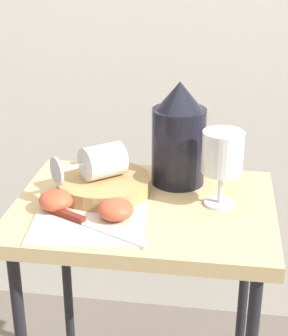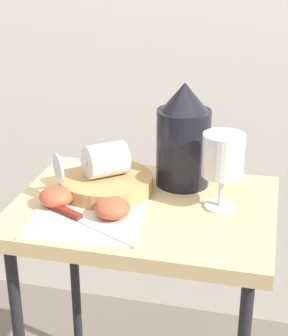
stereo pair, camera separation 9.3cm
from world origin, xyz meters
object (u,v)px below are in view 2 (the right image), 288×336
basket_tray (106,184)px  pitcher (184,144)px  wine_glass_tipped_near (104,160)px  apple_half_right (113,208)px  wine_glass_upright (223,159)px  table (144,239)px  knife (79,218)px  apple_half_left (56,197)px

basket_tray → pitcher: pitcher is taller
wine_glass_tipped_near → apple_half_right: wine_glass_tipped_near is taller
wine_glass_upright → wine_glass_tipped_near: size_ratio=1.00×
apple_half_right → table: bearing=59.9°
table → wine_glass_tipped_near: size_ratio=4.50×
basket_tray → apple_half_right: bearing=-67.0°
wine_glass_tipped_near → knife: wine_glass_tipped_near is taller
table → wine_glass_upright: (0.15, 0.02, 0.19)m
pitcher → apple_half_right: (-0.10, -0.19, -0.07)m
basket_tray → knife: bearing=-94.4°
wine_glass_tipped_near → apple_half_left: size_ratio=2.27×
wine_glass_tipped_near → apple_half_left: 0.13m
wine_glass_tipped_near → apple_half_right: (0.05, -0.12, -0.05)m
table → basket_tray: (-0.09, 0.04, 0.10)m
basket_tray → wine_glass_tipped_near: 0.05m
table → apple_half_right: (-0.04, -0.08, 0.11)m
table → wine_glass_upright: wine_glass_upright is taller
table → knife: bearing=-135.2°
pitcher → knife: size_ratio=1.08×
basket_tray → apple_half_left: 0.12m
pitcher → wine_glass_tipped_near: pitcher is taller
wine_glass_upright → knife: wine_glass_upright is taller
wine_glass_tipped_near → knife: size_ratio=0.74×
apple_half_right → knife: bearing=-155.4°
table → apple_half_left: (-0.17, -0.05, 0.11)m
basket_tray → wine_glass_upright: (0.25, -0.02, 0.09)m
table → knife: size_ratio=3.32×
wine_glass_upright → apple_half_right: bearing=-153.8°
table → apple_half_right: apple_half_right is taller
knife → table: bearing=44.8°
wine_glass_tipped_near → apple_half_left: (-0.07, -0.10, -0.05)m
table → apple_half_left: bearing=-162.2°
apple_half_left → wine_glass_upright: bearing=13.2°
knife → pitcher: bearing=53.6°
pitcher → table: bearing=-116.6°
table → basket_tray: size_ratio=3.54×
table → wine_glass_tipped_near: wine_glass_tipped_near is taller
pitcher → wine_glass_tipped_near: 0.18m
wine_glass_tipped_near → apple_half_right: bearing=-65.4°
apple_half_left → apple_half_right: same height
wine_glass_tipped_near → wine_glass_upright: bearing=-4.6°
wine_glass_upright → apple_half_left: wine_glass_upright is taller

